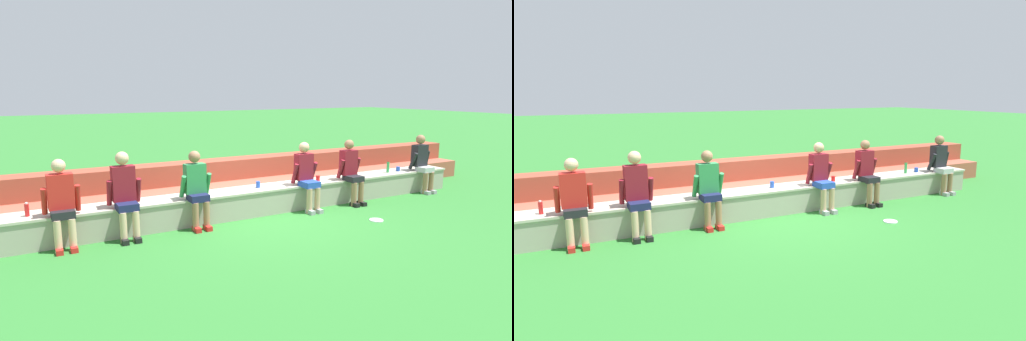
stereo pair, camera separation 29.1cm
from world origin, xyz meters
The scene contains 16 objects.
ground_plane centered at (0.00, 0.00, 0.00)m, with size 80.00×80.00×0.00m, color #2D752D.
stone_seating_wall centered at (0.00, 0.30, 0.27)m, with size 10.01×0.63×0.50m.
brick_bleachers centered at (0.00, 1.55, 0.36)m, with size 13.21×1.12×0.87m.
person_far_left centered at (-3.61, -0.02, 0.74)m, with size 0.55×0.49×1.37m.
person_left_of_center centered at (-2.67, 0.01, 0.76)m, with size 0.54×0.58×1.42m.
person_center centered at (-1.45, -0.02, 0.72)m, with size 0.54×0.51×1.35m.
person_right_of_center centered at (0.89, 0.00, 0.73)m, with size 0.53×0.60×1.37m.
person_far_right centered at (2.02, -0.02, 0.72)m, with size 0.53×0.57×1.36m.
person_rightmost_edge centered at (4.22, 0.02, 0.72)m, with size 0.54×0.56×1.35m.
water_bottle_near_right centered at (4.59, 0.30, 0.63)m, with size 0.08×0.08×0.27m.
water_bottle_near_left centered at (-4.08, 0.25, 0.60)m, with size 0.06×0.06×0.21m.
water_bottle_mid_right centered at (3.36, 0.25, 0.63)m, with size 0.06×0.06×0.27m.
plastic_cup_middle centered at (3.70, 0.26, 0.56)m, with size 0.09×0.09×0.11m, color blue.
plastic_cup_right_end centered at (1.37, 0.26, 0.56)m, with size 0.08×0.08×0.11m, color red.
plastic_cup_left_end centered at (-0.06, 0.29, 0.57)m, with size 0.08×0.08×0.13m, color blue.
frisbee centered at (1.60, -1.24, 0.01)m, with size 0.25×0.25×0.02m, color white.
Camera 2 is at (-3.88, -7.17, 2.39)m, focal length 30.83 mm.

